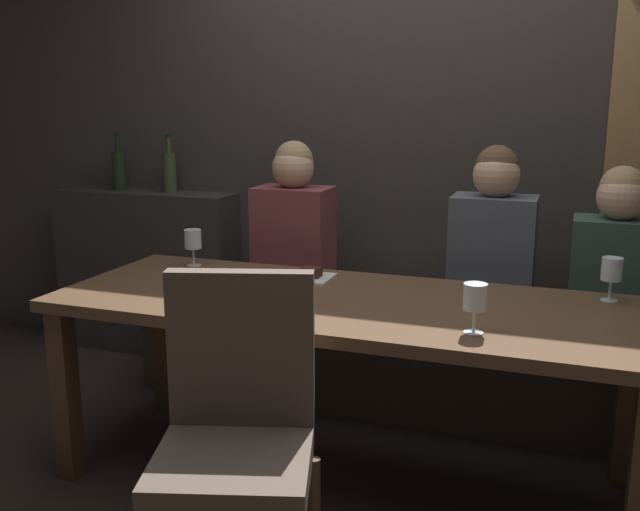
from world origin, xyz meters
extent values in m
plane|color=black|center=(0.00, 0.00, 0.00)|extent=(9.00, 9.00, 0.00)
cube|color=#383330|center=(0.00, 1.22, 1.50)|extent=(6.00, 0.12, 3.00)
cube|color=#2F2B29|center=(-1.55, 1.04, 0.47)|extent=(1.10, 0.28, 0.95)
cube|color=#493422|center=(-1.03, -0.35, 0.35)|extent=(0.08, 0.08, 0.69)
cube|color=#493422|center=(-1.03, 0.35, 0.35)|extent=(0.08, 0.08, 0.69)
cube|color=#493422|center=(1.03, 0.35, 0.35)|extent=(0.08, 0.08, 0.69)
cube|color=brown|center=(0.00, 0.00, 0.72)|extent=(2.20, 0.84, 0.04)
cube|color=#40352A|center=(0.00, 0.70, 0.17)|extent=(2.50, 0.40, 0.35)
cube|color=brown|center=(0.00, 0.70, 0.40)|extent=(2.50, 0.44, 0.10)
cylinder|color=brown|center=(-0.26, -0.62, 0.21)|extent=(0.04, 0.04, 0.42)
cube|color=brown|center=(-0.08, -0.80, 0.46)|extent=(0.55, 0.55, 0.08)
cube|color=brown|center=(-0.13, -0.62, 0.74)|extent=(0.44, 0.19, 0.48)
cube|color=brown|center=(-0.48, 0.68, 0.75)|extent=(0.36, 0.24, 0.61)
sphere|color=tan|center=(-0.48, 0.68, 1.15)|extent=(0.20, 0.20, 0.20)
sphere|color=#9E7F56|center=(-0.48, 0.69, 1.19)|extent=(0.18, 0.18, 0.18)
cube|color=#4C515B|center=(0.46, 0.67, 0.76)|extent=(0.36, 0.24, 0.61)
sphere|color=tan|center=(0.46, 0.67, 1.15)|extent=(0.20, 0.20, 0.20)
sphere|color=brown|center=(0.46, 0.68, 1.19)|extent=(0.18, 0.18, 0.18)
cube|color=#2D473D|center=(0.96, 0.69, 0.72)|extent=(0.36, 0.24, 0.54)
sphere|color=tan|center=(0.96, 0.69, 1.08)|extent=(0.20, 0.20, 0.20)
sphere|color=#9E7F56|center=(0.96, 0.70, 1.12)|extent=(0.18, 0.18, 0.18)
cylinder|color=black|center=(-1.70, 1.03, 1.06)|extent=(0.08, 0.08, 0.22)
cylinder|color=black|center=(-1.70, 1.03, 1.21)|extent=(0.03, 0.03, 0.09)
cylinder|color=black|center=(-1.70, 1.03, 1.27)|extent=(0.03, 0.03, 0.02)
cylinder|color=#384728|center=(-1.38, 1.05, 1.06)|extent=(0.08, 0.08, 0.22)
cylinder|color=#384728|center=(-1.38, 1.05, 1.21)|extent=(0.03, 0.03, 0.09)
cylinder|color=black|center=(-1.38, 1.05, 1.27)|extent=(0.03, 0.03, 0.02)
cylinder|color=silver|center=(0.93, 0.31, 0.74)|extent=(0.06, 0.06, 0.00)
cylinder|color=silver|center=(0.93, 0.31, 0.78)|extent=(0.01, 0.01, 0.07)
cylinder|color=silver|center=(0.93, 0.31, 0.86)|extent=(0.08, 0.08, 0.08)
cylinder|color=maroon|center=(0.93, 0.31, 0.83)|extent=(0.07, 0.07, 0.03)
cylinder|color=silver|center=(0.51, -0.24, 0.74)|extent=(0.06, 0.06, 0.00)
cylinder|color=silver|center=(0.51, -0.24, 0.78)|extent=(0.01, 0.01, 0.07)
cylinder|color=silver|center=(0.51, -0.24, 0.86)|extent=(0.08, 0.08, 0.08)
cylinder|color=silver|center=(-0.81, 0.28, 0.74)|extent=(0.06, 0.06, 0.00)
cylinder|color=silver|center=(-0.81, 0.28, 0.78)|extent=(0.01, 0.01, 0.07)
cylinder|color=silver|center=(-0.81, 0.28, 0.86)|extent=(0.08, 0.08, 0.08)
cube|color=white|center=(-0.24, 0.23, 0.74)|extent=(0.19, 0.19, 0.01)
cube|color=#381E14|center=(-0.23, 0.23, 0.77)|extent=(0.08, 0.06, 0.04)
cube|color=silver|center=(-0.38, 0.23, 0.74)|extent=(0.05, 0.17, 0.01)
camera|label=1|loc=(0.78, -2.44, 1.48)|focal=39.90mm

